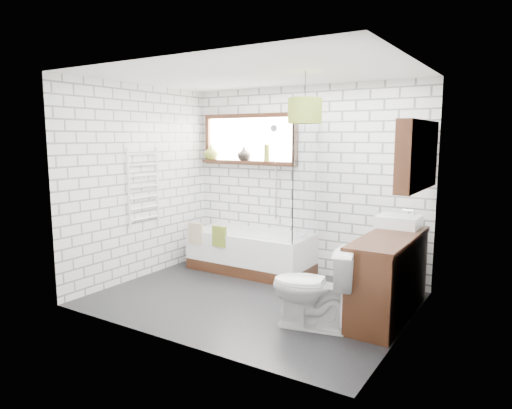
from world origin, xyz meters
The scene contains 22 objects.
floor centered at (0.00, 0.00, -0.01)m, with size 3.40×2.60×0.01m, color black.
ceiling centered at (0.00, 0.00, 2.50)m, with size 3.40×2.60×0.01m, color white.
wall_back centered at (0.00, 1.30, 1.25)m, with size 3.40×0.01×2.50m, color white.
wall_front centered at (0.00, -1.30, 1.25)m, with size 3.40×0.01×2.50m, color white.
wall_left centered at (-1.70, 0.00, 1.25)m, with size 0.01×2.60×2.50m, color white.
wall_right centered at (1.70, 0.00, 1.25)m, with size 0.01×2.60×2.50m, color white.
window centered at (-0.85, 1.26, 1.80)m, with size 1.52×0.16×0.68m, color black.
towel_radiator centered at (-1.66, 0.00, 1.20)m, with size 0.06×0.52×1.00m, color white.
mirror_cabinet centered at (1.62, 0.60, 1.65)m, with size 0.16×1.20×0.70m, color black.
shower_riser centered at (-0.40, 1.26, 1.35)m, with size 0.02×0.02×1.30m, color silver.
bathtub centered at (-0.60, 0.93, 0.27)m, with size 1.69×0.74×0.55m, color white.
shower_screen centered at (0.22, 0.93, 1.30)m, with size 0.02×0.72×1.50m, color white.
towel_green centered at (-0.86, 0.56, 0.53)m, with size 0.20×0.06×0.28m, color olive.
towel_beige centered at (-1.26, 0.56, 0.53)m, with size 0.22×0.05×0.28m, color tan.
vanity centered at (1.46, 0.33, 0.42)m, with size 0.47×1.47×0.84m, color black.
basin centered at (1.40, 0.83, 0.91)m, with size 0.45×0.39×0.13m, color white.
tap centered at (1.56, 0.83, 0.97)m, with size 0.03×0.03×0.15m, color silver.
toilet centered at (0.93, -0.35, 0.41)m, with size 0.80×0.45×0.81m, color white.
vase_olive centered at (-1.50, 1.23, 1.59)m, with size 0.21×0.21×0.22m, color olive.
vase_dark centered at (-0.91, 1.23, 1.58)m, with size 0.19×0.19×0.20m, color black.
bottle centered at (-0.53, 1.23, 1.60)m, with size 0.07×0.07×0.24m, color olive.
pendant centered at (0.59, 0.11, 2.10)m, with size 0.35×0.35×0.26m, color olive.
Camera 1 is at (2.70, -4.21, 1.83)m, focal length 32.00 mm.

